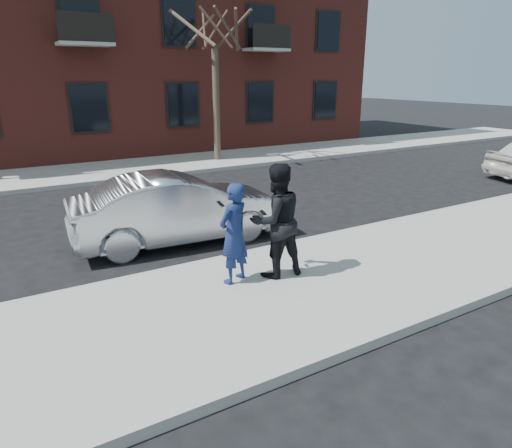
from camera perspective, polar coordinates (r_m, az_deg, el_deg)
ground at (r=7.46m, az=1.38°, el=-8.95°), size 100.00×100.00×0.00m
near_sidewalk at (r=7.24m, az=2.44°, el=-9.19°), size 50.00×3.50×0.15m
near_curb at (r=8.66m, az=-4.07°, el=-4.47°), size 50.00×0.10×0.15m
far_sidewalk at (r=17.56m, az=-18.56°, el=6.26°), size 50.00×3.50×0.15m
far_curb at (r=15.84m, az=-17.10°, el=5.20°), size 50.00×0.10×0.15m
apartment_building at (r=24.42m, az=-18.98°, el=23.70°), size 24.30×10.30×12.30m
street_tree at (r=18.59m, az=-5.29°, el=24.61°), size 3.60×3.60×6.80m
silver_sedan at (r=9.72m, az=-9.64°, el=1.92°), size 4.53×1.86×1.46m
man_hoodie at (r=7.31m, az=-2.80°, el=-1.20°), size 0.71×0.60×1.66m
man_peacoat at (r=7.52m, az=2.55°, el=0.40°), size 0.97×0.78×1.92m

